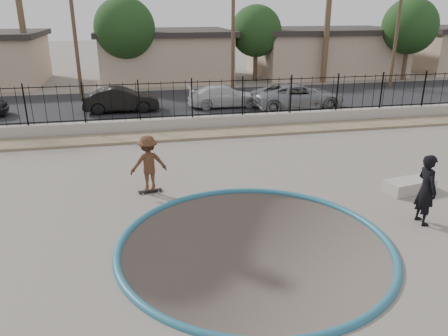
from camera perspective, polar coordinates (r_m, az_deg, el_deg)
name	(u,v)px	position (r m, az deg, el deg)	size (l,w,h in m)	color
ground	(189,141)	(23.49, -4.62, 3.55)	(120.00, 120.00, 2.20)	slate
bowl_pit	(255,245)	(11.26, 4.02, -9.98)	(6.84, 6.84, 1.80)	#4A4038
coping_ring	(255,245)	(11.26, 4.02, -9.98)	(7.04, 7.04, 0.20)	#246077
rock_strip	(196,134)	(20.50, -3.68, 4.43)	(42.00, 1.60, 0.11)	tan
retaining_wall	(193,123)	(21.49, -4.13, 5.84)	(42.00, 0.45, 0.60)	gray
fence	(192,99)	(21.22, -4.21, 8.98)	(40.00, 0.04, 1.80)	black
street	(178,101)	(28.04, -6.03, 8.64)	(90.00, 8.00, 0.04)	black
house_center	(165,54)	(37.11, -7.77, 14.49)	(10.60, 8.60, 3.90)	tan
house_east	(325,51)	(40.62, 13.01, 14.67)	(12.60, 8.60, 3.90)	tan
utility_pole_left	(74,23)	(29.52, -19.06, 17.46)	(1.70, 0.24, 9.00)	#473323
utility_pole_mid	(233,18)	(30.09, 1.20, 19.02)	(1.70, 0.24, 9.50)	#473323
utility_pole_right	(398,21)	(34.81, 21.81, 17.43)	(1.70, 0.24, 9.00)	#473323
street_tree_left	(125,28)	(33.35, -12.85, 17.36)	(4.32, 4.32, 6.36)	#473323
street_tree_mid	(256,31)	(35.72, 4.21, 17.40)	(3.96, 3.96, 5.83)	#473323
street_tree_right	(410,26)	(38.98, 23.11, 16.67)	(4.32, 4.32, 6.36)	#473323
skater	(149,166)	(14.06, -9.81, 0.23)	(1.17, 0.67, 1.81)	brown
skateboard	(150,191)	(14.37, -9.61, -2.96)	(0.79, 0.30, 0.07)	black
videographer	(426,190)	(13.09, 24.90, -2.58)	(0.73, 0.48, 1.99)	black
concrete_ledge	(409,186)	(15.43, 23.06, -2.14)	(1.60, 0.70, 0.40)	#A39A90
car_b	(121,100)	(25.57, -13.29, 8.68)	(1.45, 4.17, 1.37)	black
car_c	(224,96)	(26.24, 0.02, 9.37)	(1.75, 4.31, 1.25)	silver
car_d	(298,96)	(25.96, 9.62, 9.22)	(2.45, 5.31, 1.48)	gray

